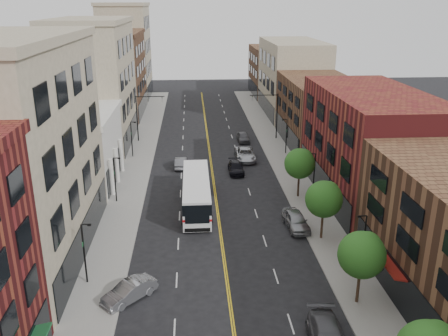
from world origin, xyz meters
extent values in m
cube|color=gray|center=(-10.00, 35.00, 0.07)|extent=(4.00, 110.00, 0.15)
cube|color=gray|center=(10.00, 35.00, 0.07)|extent=(4.00, 110.00, 0.15)
cube|color=gray|center=(-17.00, 13.00, 9.00)|extent=(10.00, 22.00, 18.00)
cube|color=silver|center=(-17.00, 31.00, 4.00)|extent=(10.00, 14.00, 8.00)
cube|color=gray|center=(-17.00, 48.00, 9.00)|extent=(10.00, 20.00, 18.00)
cube|color=brown|center=(-17.00, 68.00, 7.50)|extent=(10.00, 20.00, 15.00)
cube|color=gray|center=(-17.00, 86.00, 10.00)|extent=(10.00, 16.00, 20.00)
cube|color=maroon|center=(17.00, 24.00, 6.00)|extent=(10.00, 22.00, 12.00)
cube|color=brown|center=(17.00, 45.00, 5.00)|extent=(10.00, 20.00, 10.00)
cube|color=gray|center=(17.00, 66.00, 7.00)|extent=(10.00, 22.00, 14.00)
cube|color=brown|center=(17.00, 86.00, 5.50)|extent=(10.00, 18.00, 11.00)
cylinder|color=black|center=(9.30, 4.00, 1.40)|extent=(0.22, 0.22, 2.50)
sphere|color=#265C1A|center=(9.30, 4.00, 4.04)|extent=(3.40, 3.40, 3.40)
sphere|color=#265C1A|center=(9.80, 4.40, 4.55)|extent=(2.04, 2.04, 2.04)
cylinder|color=black|center=(9.30, 14.00, 1.40)|extent=(0.22, 0.22, 2.50)
sphere|color=#265C1A|center=(9.30, 14.00, 4.04)|extent=(3.40, 3.40, 3.40)
sphere|color=#265C1A|center=(9.80, 14.40, 4.55)|extent=(2.04, 2.04, 2.04)
cylinder|color=black|center=(9.30, 24.00, 1.40)|extent=(0.22, 0.22, 2.50)
sphere|color=#265C1A|center=(9.30, 24.00, 4.04)|extent=(3.40, 3.40, 3.40)
sphere|color=#265C1A|center=(9.80, 24.40, 4.55)|extent=(2.04, 2.04, 2.04)
cylinder|color=black|center=(-11.00, 8.00, 2.65)|extent=(0.14, 0.14, 5.00)
cylinder|color=black|center=(-10.65, 8.00, 5.15)|extent=(0.70, 0.10, 0.10)
cube|color=black|center=(-10.40, 8.00, 5.10)|extent=(0.28, 0.14, 0.14)
cube|color=#19592D|center=(-11.00, 8.00, 3.55)|extent=(0.04, 0.55, 0.35)
cylinder|color=black|center=(-11.00, 24.00, 2.65)|extent=(0.14, 0.14, 5.00)
cylinder|color=black|center=(-10.65, 24.00, 5.15)|extent=(0.70, 0.10, 0.10)
cube|color=black|center=(-10.40, 24.00, 5.10)|extent=(0.28, 0.14, 0.14)
cube|color=#19592D|center=(-11.00, 24.00, 3.55)|extent=(0.04, 0.55, 0.35)
cylinder|color=black|center=(-11.00, 40.00, 2.65)|extent=(0.14, 0.14, 5.00)
cylinder|color=black|center=(-10.65, 40.00, 5.15)|extent=(0.70, 0.10, 0.10)
cube|color=black|center=(-10.40, 40.00, 5.10)|extent=(0.28, 0.14, 0.14)
cube|color=#19592D|center=(-11.00, 40.00, 3.55)|extent=(0.04, 0.55, 0.35)
cylinder|color=black|center=(11.00, 8.00, 2.65)|extent=(0.14, 0.14, 5.00)
cylinder|color=black|center=(10.65, 8.00, 5.15)|extent=(0.70, 0.10, 0.10)
cube|color=black|center=(10.40, 8.00, 5.10)|extent=(0.28, 0.14, 0.14)
cube|color=#19592D|center=(11.00, 8.00, 3.55)|extent=(0.04, 0.55, 0.35)
cylinder|color=black|center=(11.00, 24.00, 2.65)|extent=(0.14, 0.14, 5.00)
cylinder|color=black|center=(10.65, 24.00, 5.15)|extent=(0.70, 0.10, 0.10)
cube|color=black|center=(10.40, 24.00, 5.10)|extent=(0.28, 0.14, 0.14)
cube|color=#19592D|center=(11.00, 24.00, 3.55)|extent=(0.04, 0.55, 0.35)
cylinder|color=black|center=(11.00, 40.00, 2.65)|extent=(0.14, 0.14, 5.00)
cylinder|color=black|center=(10.65, 40.00, 5.15)|extent=(0.70, 0.10, 0.10)
cube|color=black|center=(10.40, 40.00, 5.10)|extent=(0.28, 0.14, 0.14)
cube|color=#19592D|center=(11.00, 40.00, 3.55)|extent=(0.04, 0.55, 0.35)
cylinder|color=black|center=(-11.00, 48.00, 3.75)|extent=(0.18, 0.18, 7.20)
cylinder|color=black|center=(-8.80, 48.00, 7.15)|extent=(4.40, 0.12, 0.12)
imported|color=black|center=(-7.00, 48.00, 6.75)|extent=(0.15, 0.18, 0.90)
cylinder|color=black|center=(11.00, 48.00, 3.75)|extent=(0.18, 0.18, 7.20)
cylinder|color=black|center=(8.80, 48.00, 7.15)|extent=(4.40, 0.12, 0.12)
imported|color=black|center=(7.00, 48.00, 6.75)|extent=(0.15, 0.18, 0.90)
cube|color=white|center=(-2.19, 22.05, 1.74)|extent=(2.76, 12.67, 3.06)
cube|color=black|center=(-2.19, 22.05, 2.48)|extent=(2.80, 12.71, 1.11)
cube|color=#B70D11|center=(-2.19, 22.05, 1.42)|extent=(2.80, 12.71, 0.23)
cube|color=black|center=(-2.20, 15.70, 2.01)|extent=(2.32, 0.06, 1.69)
cylinder|color=black|center=(-3.59, 17.83, 0.51)|extent=(0.30, 1.01, 1.01)
cylinder|color=black|center=(-0.81, 17.83, 0.51)|extent=(0.30, 1.01, 1.01)
cylinder|color=black|center=(-3.58, 26.27, 0.51)|extent=(0.30, 1.01, 1.01)
cylinder|color=black|center=(-0.79, 26.27, 0.51)|extent=(0.30, 1.01, 1.01)
imported|color=gray|center=(-7.40, 5.62, 0.72)|extent=(4.18, 4.15, 1.44)
imported|color=gray|center=(7.40, 16.41, 0.82)|extent=(2.34, 4.97, 1.65)
imported|color=#57585D|center=(-4.11, 35.08, 0.70)|extent=(1.53, 4.28, 1.40)
imported|color=black|center=(3.05, 32.58, 0.68)|extent=(1.93, 4.68, 1.35)
imported|color=#ABAEB3|center=(4.85, 37.80, 0.81)|extent=(2.73, 5.83, 1.61)
imported|color=#4E4E53|center=(5.50, 46.92, 0.73)|extent=(1.96, 4.38, 1.46)
camera|label=1|loc=(-2.49, -24.82, 21.02)|focal=38.00mm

